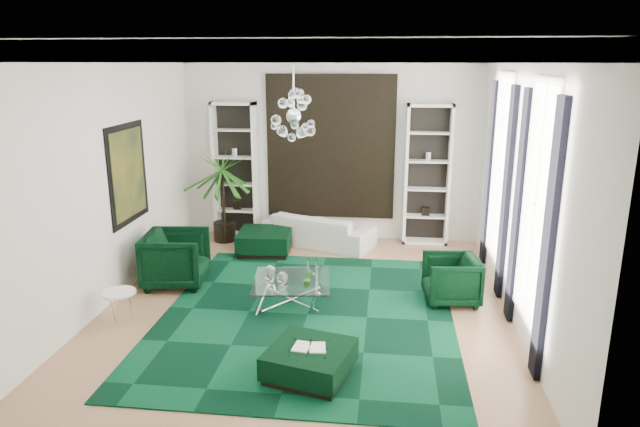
# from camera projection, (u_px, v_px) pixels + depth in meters

# --- Properties ---
(floor) EXTENTS (6.00, 7.00, 0.02)m
(floor) POSITION_uv_depth(u_px,v_px,m) (307.00, 305.00, 8.72)
(floor) COLOR tan
(floor) RESTS_ON ground
(ceiling) EXTENTS (6.00, 7.00, 0.02)m
(ceiling) POSITION_uv_depth(u_px,v_px,m) (305.00, 45.00, 7.71)
(ceiling) COLOR white
(ceiling) RESTS_ON ground
(wall_back) EXTENTS (6.00, 0.02, 3.80)m
(wall_back) POSITION_uv_depth(u_px,v_px,m) (331.00, 147.00, 11.57)
(wall_back) COLOR silver
(wall_back) RESTS_ON ground
(wall_front) EXTENTS (6.00, 0.02, 3.80)m
(wall_front) POSITION_uv_depth(u_px,v_px,m) (248.00, 270.00, 4.85)
(wall_front) COLOR silver
(wall_front) RESTS_ON ground
(wall_left) EXTENTS (0.02, 7.00, 3.80)m
(wall_left) POSITION_uv_depth(u_px,v_px,m) (108.00, 178.00, 8.56)
(wall_left) COLOR silver
(wall_left) RESTS_ON ground
(wall_right) EXTENTS (0.02, 7.00, 3.80)m
(wall_right) POSITION_uv_depth(u_px,v_px,m) (522.00, 189.00, 7.87)
(wall_right) COLOR silver
(wall_right) RESTS_ON ground
(crown_molding) EXTENTS (6.00, 7.00, 0.18)m
(crown_molding) POSITION_uv_depth(u_px,v_px,m) (305.00, 54.00, 7.74)
(crown_molding) COLOR white
(crown_molding) RESTS_ON ceiling
(ceiling_medallion) EXTENTS (0.90, 0.90, 0.05)m
(ceiling_medallion) POSITION_uv_depth(u_px,v_px,m) (308.00, 49.00, 8.01)
(ceiling_medallion) COLOR white
(ceiling_medallion) RESTS_ON ceiling
(tapestry) EXTENTS (2.50, 0.06, 2.80)m
(tapestry) POSITION_uv_depth(u_px,v_px,m) (331.00, 147.00, 11.53)
(tapestry) COLOR black
(tapestry) RESTS_ON wall_back
(shelving_left) EXTENTS (0.90, 0.38, 2.80)m
(shelving_left) POSITION_uv_depth(u_px,v_px,m) (236.00, 171.00, 11.74)
(shelving_left) COLOR white
(shelving_left) RESTS_ON floor
(shelving_right) EXTENTS (0.90, 0.38, 2.80)m
(shelving_right) POSITION_uv_depth(u_px,v_px,m) (427.00, 175.00, 11.29)
(shelving_right) COLOR white
(shelving_right) RESTS_ON floor
(painting) EXTENTS (0.04, 1.30, 1.60)m
(painting) POSITION_uv_depth(u_px,v_px,m) (129.00, 174.00, 9.14)
(painting) COLOR black
(painting) RESTS_ON wall_left
(window_near) EXTENTS (0.03, 1.10, 2.90)m
(window_near) POSITION_uv_depth(u_px,v_px,m) (536.00, 205.00, 7.01)
(window_near) COLOR white
(window_near) RESTS_ON wall_right
(curtain_near_a) EXTENTS (0.07, 0.30, 3.25)m
(curtain_near_a) POSITION_uv_depth(u_px,v_px,m) (548.00, 244.00, 6.33)
(curtain_near_a) COLOR black
(curtain_near_a) RESTS_ON floor
(curtain_near_b) EXTENTS (0.07, 0.30, 3.25)m
(curtain_near_b) POSITION_uv_depth(u_px,v_px,m) (518.00, 208.00, 7.82)
(curtain_near_b) COLOR black
(curtain_near_b) RESTS_ON floor
(window_far) EXTENTS (0.03, 1.10, 2.90)m
(window_far) POSITION_uv_depth(u_px,v_px,m) (500.00, 169.00, 9.31)
(window_far) COLOR white
(window_far) RESTS_ON wall_right
(curtain_far_a) EXTENTS (0.07, 0.30, 3.25)m
(curtain_far_a) POSITION_uv_depth(u_px,v_px,m) (506.00, 194.00, 8.63)
(curtain_far_a) COLOR black
(curtain_far_a) RESTS_ON floor
(curtain_far_b) EXTENTS (0.07, 0.30, 3.25)m
(curtain_far_b) POSITION_uv_depth(u_px,v_px,m) (489.00, 174.00, 10.12)
(curtain_far_b) COLOR black
(curtain_far_b) RESTS_ON floor
(rug) EXTENTS (4.20, 5.00, 0.02)m
(rug) POSITION_uv_depth(u_px,v_px,m) (307.00, 315.00, 8.34)
(rug) COLOR black
(rug) RESTS_ON floor
(sofa) EXTENTS (2.36, 1.58, 0.64)m
(sofa) POSITION_uv_depth(u_px,v_px,m) (318.00, 230.00, 11.42)
(sofa) COLOR silver
(sofa) RESTS_ON floor
(armchair_left) EXTENTS (1.10, 1.07, 0.91)m
(armchair_left) POSITION_uv_depth(u_px,v_px,m) (176.00, 259.00, 9.38)
(armchair_left) COLOR black
(armchair_left) RESTS_ON floor
(armchair_right) EXTENTS (0.89, 0.87, 0.74)m
(armchair_right) POSITION_uv_depth(u_px,v_px,m) (451.00, 279.00, 8.73)
(armchair_right) COLOR black
(armchair_right) RESTS_ON floor
(coffee_table) EXTENTS (1.27, 1.27, 0.39)m
(coffee_table) POSITION_uv_depth(u_px,v_px,m) (292.00, 292.00, 8.68)
(coffee_table) COLOR white
(coffee_table) RESTS_ON floor
(ottoman_side) EXTENTS (1.03, 1.03, 0.43)m
(ottoman_side) POSITION_uv_depth(u_px,v_px,m) (265.00, 242.00, 10.99)
(ottoman_side) COLOR black
(ottoman_side) RESTS_ON floor
(ottoman_front) EXTENTS (1.12, 1.12, 0.37)m
(ottoman_front) POSITION_uv_depth(u_px,v_px,m) (310.00, 362.00, 6.71)
(ottoman_front) COLOR black
(ottoman_front) RESTS_ON floor
(book) EXTENTS (0.39, 0.26, 0.03)m
(book) POSITION_uv_depth(u_px,v_px,m) (310.00, 347.00, 6.66)
(book) COLOR white
(book) RESTS_ON ottoman_front
(side_table) EXTENTS (0.55, 0.55, 0.45)m
(side_table) POSITION_uv_depth(u_px,v_px,m) (120.00, 307.00, 8.08)
(side_table) COLOR white
(side_table) RESTS_ON floor
(palm) EXTENTS (1.78, 1.78, 2.41)m
(palm) POSITION_uv_depth(u_px,v_px,m) (222.00, 184.00, 11.46)
(palm) COLOR #246118
(palm) RESTS_ON floor
(chandelier) EXTENTS (1.00, 1.00, 0.79)m
(chandelier) POSITION_uv_depth(u_px,v_px,m) (294.00, 116.00, 8.05)
(chandelier) COLOR white
(chandelier) RESTS_ON ceiling
(table_plant) EXTENTS (0.15, 0.12, 0.26)m
(table_plant) POSITION_uv_depth(u_px,v_px,m) (308.00, 279.00, 8.33)
(table_plant) COLOR #246118
(table_plant) RESTS_ON coffee_table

